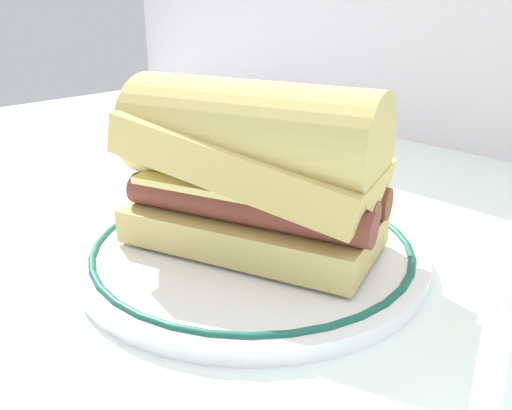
{
  "coord_description": "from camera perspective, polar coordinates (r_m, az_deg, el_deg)",
  "views": [
    {
      "loc": [
        0.27,
        -0.27,
        0.2
      ],
      "look_at": [
        -0.01,
        0.0,
        0.04
      ],
      "focal_mm": 38.67,
      "sensor_mm": 36.0,
      "label": 1
    }
  ],
  "objects": [
    {
      "name": "ground_plane",
      "position": [
        0.43,
        0.69,
        -6.08
      ],
      "size": [
        1.5,
        1.5,
        0.0
      ],
      "primitive_type": "plane",
      "color": "white"
    },
    {
      "name": "plate",
      "position": [
        0.44,
        -0.0,
        -4.51
      ],
      "size": [
        0.27,
        0.27,
        0.01
      ],
      "color": "white",
      "rests_on": "ground_plane"
    },
    {
      "name": "sausage_sandwich",
      "position": [
        0.41,
        -0.0,
        4.2
      ],
      "size": [
        0.21,
        0.15,
        0.13
      ],
      "rotation": [
        0.0,
        0.0,
        0.33
      ],
      "color": "#D2BB6C",
      "rests_on": "plate"
    }
  ]
}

